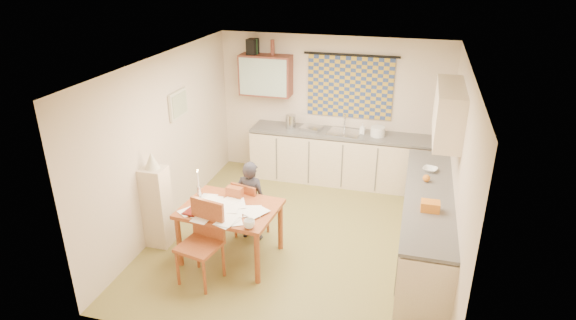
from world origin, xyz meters
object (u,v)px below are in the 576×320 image
(counter_back, at_px, (345,158))
(person, at_px, (251,201))
(chair_far, at_px, (251,219))
(shelf_stand, at_px, (157,207))
(counter_right, at_px, (426,225))
(dining_table, at_px, (231,232))
(stove, at_px, (424,277))

(counter_back, xyz_separation_m, person, (-0.97, -2.15, 0.14))
(chair_far, height_order, shelf_stand, shelf_stand)
(person, distance_m, shelf_stand, 1.27)
(counter_right, xyz_separation_m, dining_table, (-2.46, -0.73, -0.07))
(counter_back, distance_m, dining_table, 2.88)
(shelf_stand, bearing_deg, chair_far, 24.69)
(counter_back, height_order, person, person)
(counter_right, distance_m, stove, 1.14)
(shelf_stand, bearing_deg, stove, -7.17)
(chair_far, relative_size, shelf_stand, 0.75)
(counter_right, bearing_deg, dining_table, -163.47)
(counter_back, bearing_deg, stove, -65.76)
(stove, bearing_deg, chair_far, 157.77)
(chair_far, relative_size, person, 0.74)
(person, bearing_deg, chair_far, -56.49)
(counter_right, xyz_separation_m, shelf_stand, (-3.54, -0.69, 0.13))
(chair_far, distance_m, person, 0.33)
(stove, bearing_deg, counter_back, 114.24)
(counter_back, distance_m, chair_far, 2.34)
(counter_right, height_order, dining_table, counter_right)
(dining_table, height_order, chair_far, chair_far)
(counter_right, relative_size, shelf_stand, 2.56)
(counter_back, xyz_separation_m, shelf_stand, (-2.15, -2.63, 0.13))
(chair_far, bearing_deg, person, 132.89)
(dining_table, bearing_deg, stove, -4.85)
(chair_far, bearing_deg, shelf_stand, 38.89)
(counter_back, xyz_separation_m, counter_right, (1.39, -1.94, -0.00))
(counter_right, relative_size, person, 2.50)
(person, bearing_deg, dining_table, 83.65)
(dining_table, relative_size, shelf_stand, 1.11)
(counter_right, xyz_separation_m, chair_far, (-2.39, -0.16, -0.18))
(counter_right, distance_m, dining_table, 2.57)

